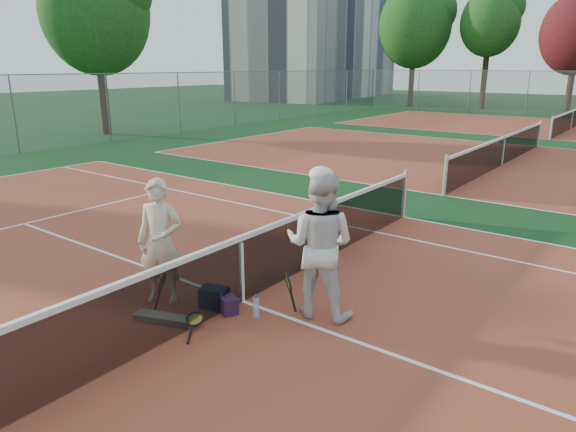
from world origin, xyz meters
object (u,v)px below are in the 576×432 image
at_px(net_main, 242,269).
at_px(apartment_block, 320,26).
at_px(racket_spare, 195,321).
at_px(sports_bag_purple, 228,304).
at_px(racket_red, 163,293).
at_px(sports_bag_navy, 214,298).
at_px(water_bottle, 256,308).
at_px(racket_black_held, 288,293).
at_px(player_a, 160,241).
at_px(player_b, 320,245).

height_order(net_main, apartment_block, apartment_block).
relative_size(racket_spare, sports_bag_purple, 1.98).
distance_m(racket_red, sports_bag_navy, 0.72).
bearing_deg(sports_bag_purple, water_bottle, 15.00).
xyz_separation_m(racket_black_held, sports_bag_navy, (-0.94, -0.50, -0.14)).
bearing_deg(racket_spare, racket_black_held, -70.72).
relative_size(player_a, racket_spare, 3.07).
distance_m(racket_black_held, sports_bag_navy, 1.08).
height_order(player_b, sports_bag_purple, player_b).
xyz_separation_m(net_main, racket_spare, (0.00, -0.94, -0.43)).
height_order(apartment_block, sports_bag_purple, apartment_block).
distance_m(player_b, sports_bag_purple, 1.55).
xyz_separation_m(racket_spare, sports_bag_navy, (-0.20, 0.56, 0.07)).
xyz_separation_m(racket_black_held, racket_spare, (-0.74, -1.07, -0.22)).
relative_size(apartment_block, sports_bag_navy, 57.79).
distance_m(net_main, player_b, 1.26).
relative_size(apartment_block, sports_bag_purple, 73.36).
height_order(racket_black_held, sports_bag_navy, racket_black_held).
height_order(net_main, water_bottle, net_main).
relative_size(player_b, racket_red, 3.48).
distance_m(player_a, racket_spare, 1.31).
bearing_deg(water_bottle, racket_spare, -125.87).
xyz_separation_m(racket_spare, water_bottle, (0.49, 0.68, 0.07)).
xyz_separation_m(net_main, racket_red, (-0.66, -0.91, -0.22)).
height_order(player_a, racket_spare, player_a).
xyz_separation_m(net_main, apartment_block, (-28.00, 44.00, 6.99)).
distance_m(player_b, water_bottle, 1.23).
relative_size(player_a, racket_red, 3.14).
bearing_deg(sports_bag_navy, racket_black_held, 27.97).
bearing_deg(player_a, sports_bag_purple, -13.35).
relative_size(racket_red, racket_black_held, 0.98).
bearing_deg(sports_bag_navy, net_main, 62.41).
bearing_deg(racket_black_held, water_bottle, 4.00).
xyz_separation_m(racket_red, sports_bag_purple, (0.73, 0.54, -0.17)).
bearing_deg(player_a, racket_black_held, -3.76).
height_order(player_b, racket_spare, player_b).
bearing_deg(net_main, sports_bag_purple, -79.03).
distance_m(racket_spare, sports_bag_purple, 0.57).
height_order(player_a, racket_red, player_a).
distance_m(player_a, water_bottle, 1.69).
bearing_deg(apartment_block, net_main, -57.53).
bearing_deg(player_a, net_main, 5.90).
distance_m(player_b, sports_bag_navy, 1.72).
xyz_separation_m(apartment_block, racket_spare, (28.00, -44.94, -7.42)).
xyz_separation_m(racket_red, racket_black_held, (1.40, 1.04, 0.01)).
height_order(apartment_block, player_b, apartment_block).
bearing_deg(racket_spare, player_a, 37.29).
height_order(apartment_block, sports_bag_navy, apartment_block).
bearing_deg(player_a, player_b, -1.79).
distance_m(racket_red, sports_bag_purple, 0.92).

